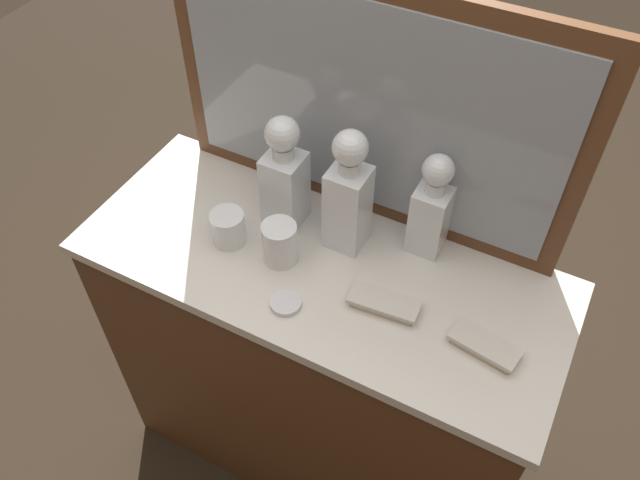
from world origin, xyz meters
name	(u,v)px	position (x,y,z in m)	size (l,w,h in m)	color
ground_plane	(320,442)	(0.00, 0.00, 0.00)	(6.00, 6.00, 0.00)	#2D2319
dresser	(320,370)	(0.00, 0.00, 0.45)	(1.11, 0.46, 0.90)	brown
dresser_mirror	(367,109)	(0.00, 0.21, 1.19)	(0.93, 0.03, 0.57)	brown
crystal_decanter_far_left	(431,213)	(0.19, 0.16, 1.01)	(0.08, 0.08, 0.26)	white
crystal_decanter_front	(285,181)	(-0.14, 0.09, 1.02)	(0.09, 0.09, 0.29)	white
crystal_decanter_left	(348,201)	(0.02, 0.09, 1.03)	(0.08, 0.08, 0.31)	white
crystal_tumbler_rear	(280,244)	(-0.09, -0.03, 0.95)	(0.08, 0.08, 0.10)	white
crystal_tumbler_far_left	(228,229)	(-0.22, -0.03, 0.94)	(0.08, 0.08, 0.08)	white
silver_brush_rear	(484,346)	(0.39, -0.05, 0.92)	(0.15, 0.08, 0.02)	#B7A88C
silver_brush_far_left	(384,303)	(0.17, -0.04, 0.92)	(0.15, 0.07, 0.02)	#B7A88C
porcelain_dish	(286,303)	(-0.01, -0.13, 0.91)	(0.07, 0.07, 0.01)	silver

